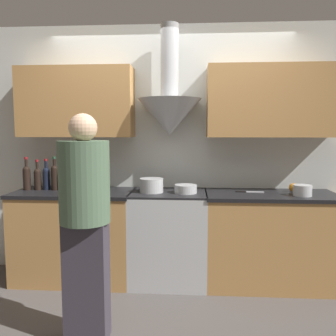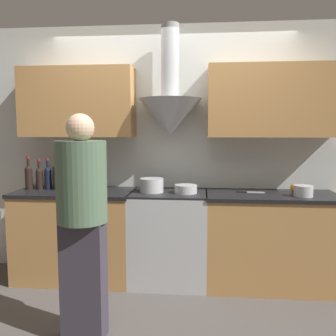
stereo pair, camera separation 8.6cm
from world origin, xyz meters
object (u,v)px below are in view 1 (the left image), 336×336
Objects in this scene: wine_bottle_1 at (38,178)px; wine_bottle_7 at (89,178)px; stock_pot at (152,185)px; person_foreground_left at (85,219)px; wine_bottle_4 at (64,178)px; wine_bottle_6 at (82,178)px; wine_bottle_0 at (27,176)px; mixing_bowl at (186,189)px; wine_bottle_2 at (46,177)px; wine_bottle_5 at (73,177)px; stove_range at (169,237)px; orange_fruit at (293,188)px; saucepan at (302,190)px; wine_bottle_3 at (55,176)px.

wine_bottle_7 is (0.54, 0.00, 0.00)m from wine_bottle_1.
person_foreground_left reaches higher than stock_pot.
wine_bottle_4 is 0.18m from wine_bottle_6.
mixing_bowl is (1.63, -0.08, -0.10)m from wine_bottle_0.
wine_bottle_1 is 0.09m from wine_bottle_2.
wine_bottle_5 reaches higher than wine_bottle_4.
wine_bottle_7 is at bearing 176.23° from stove_range.
wine_bottle_0 is 1.08× the size of wine_bottle_4.
stove_range is at bearing -3.70° from wine_bottle_5.
wine_bottle_4 is (0.19, -0.02, -0.00)m from wine_bottle_2.
orange_fruit is (2.04, 0.04, -0.08)m from wine_bottle_7.
person_foreground_left is (0.47, -1.11, -0.15)m from wine_bottle_5.
wine_bottle_0 is (-1.46, 0.04, 0.59)m from stove_range.
wine_bottle_6 is at bearing 0.85° from wine_bottle_1.
stock_pot is at bearing 176.22° from saucepan.
wine_bottle_6 reaches higher than wine_bottle_4.
wine_bottle_1 is at bearing 127.14° from person_foreground_left.
wine_bottle_6 is (0.46, 0.01, 0.00)m from wine_bottle_1.
saucepan is 0.10× the size of person_foreground_left.
wine_bottle_2 is at bearing 9.72° from wine_bottle_1.
wine_bottle_5 is 2.25m from saucepan.
wine_bottle_3 is 0.10m from wine_bottle_4.
wine_bottle_0 reaches higher than stove_range.
orange_fruit is at bearing 1.24° from wine_bottle_7.
wine_bottle_3 reaches higher than mixing_bowl.
person_foreground_left is (-0.52, -1.04, 0.44)m from stove_range.
person_foreground_left reaches higher than stove_range.
saucepan is at bearing -3.55° from wine_bottle_1.
stock_pot is 1.36× the size of saucepan.
wine_bottle_0 is at bearing -178.06° from wine_bottle_6.
wine_bottle_1 is (0.11, 0.01, -0.01)m from wine_bottle_0.
orange_fruit reaches higher than stove_range.
mixing_bowl is at bearing 176.11° from saucepan.
orange_fruit is (1.40, 0.12, -0.03)m from stock_pot.
wine_bottle_3 is at bearing -8.93° from wine_bottle_2.
wine_bottle_0 is 2.69m from orange_fruit.
wine_bottle_2 is 1.02× the size of wine_bottle_4.
wine_bottle_7 reaches higher than saucepan.
saucepan reaches higher than orange_fruit.
wine_bottle_1 is 1.52m from mixing_bowl.
wine_bottle_1 is at bearing -178.92° from orange_fruit.
wine_bottle_2 is 2.52m from saucepan.
wine_bottle_5 reaches higher than wine_bottle_2.
wine_bottle_7 reaches higher than stove_range.
wine_bottle_6 is at bearing -1.22° from wine_bottle_2.
wine_bottle_6 reaches higher than wine_bottle_2.
wine_bottle_6 is 1.54× the size of mixing_bowl.
wine_bottle_0 is at bearing 178.56° from stove_range.
saucepan reaches higher than stove_range.
wine_bottle_2 is at bearing 177.12° from stove_range.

